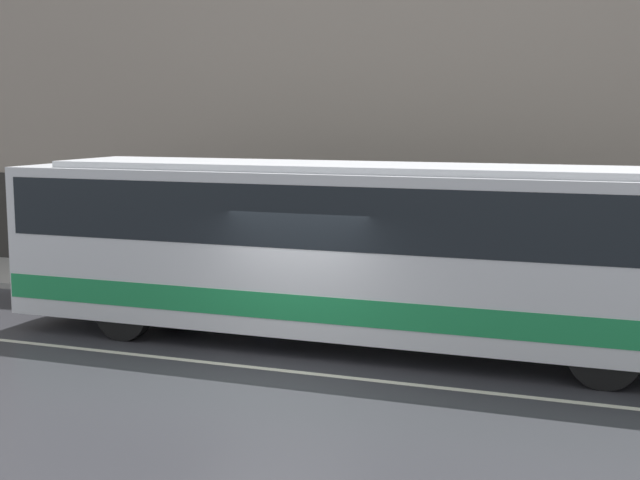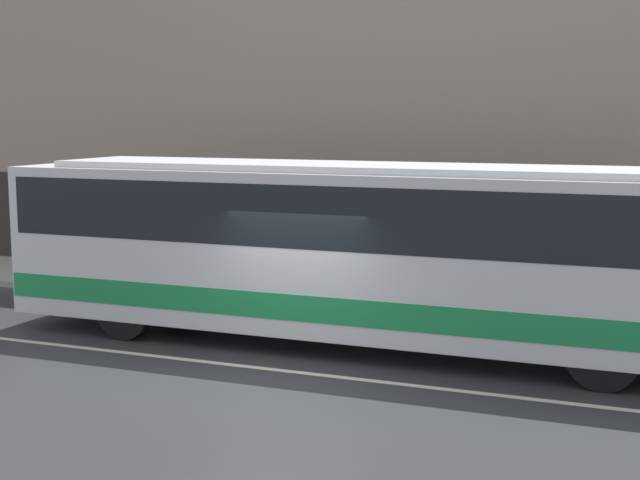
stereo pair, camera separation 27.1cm
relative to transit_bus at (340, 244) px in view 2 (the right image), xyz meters
The scene contains 6 objects.
ground_plane 2.68m from the transit_bus, 99.18° to the right, with size 60.00×60.00×0.00m, color #333338.
sidewalk 4.09m from the transit_bus, 94.83° to the left, with size 60.00×3.18×0.14m.
building_facade 6.21m from the transit_bus, 93.29° to the left, with size 60.00×0.35×10.12m.
lane_stripe 2.67m from the transit_bus, 99.18° to the right, with size 54.00×0.14×0.01m.
transit_bus is the anchor object (origin of this frame).
pedestrian_waiting 5.51m from the transit_bus, 128.02° to the left, with size 0.36×0.36×1.56m.
Camera 2 is at (5.75, -12.80, 4.11)m, focal length 50.00 mm.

